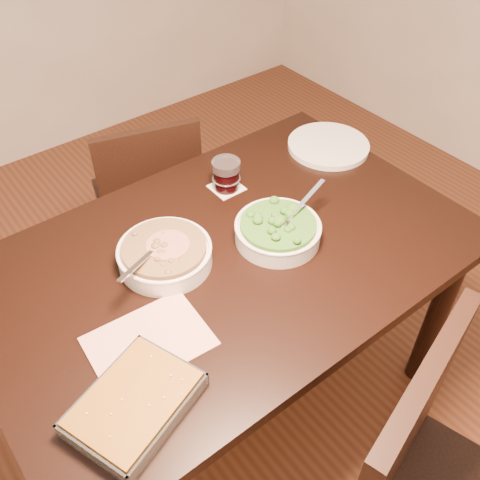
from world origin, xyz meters
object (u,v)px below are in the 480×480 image
(dinner_plate, at_px, (328,145))
(chair_far, at_px, (149,196))
(table, at_px, (229,275))
(baking_dish, at_px, (135,404))
(stew_bowl, at_px, (165,254))
(wine_tumbler, at_px, (226,174))
(broccoli_bowl, at_px, (278,230))

(dinner_plate, xyz_separation_m, chair_far, (-0.49, 0.48, -0.29))
(table, xyz_separation_m, chair_far, (0.11, 0.69, -0.19))
(baking_dish, distance_m, chair_far, 1.15)
(dinner_plate, bearing_deg, table, -161.05)
(table, relative_size, stew_bowl, 5.17)
(baking_dish, relative_size, wine_tumbler, 3.22)
(broccoli_bowl, distance_m, baking_dish, 0.64)
(stew_bowl, relative_size, broccoli_bowl, 0.95)
(table, xyz_separation_m, broccoli_bowl, (0.15, -0.04, 0.13))
(broccoli_bowl, height_order, chair_far, broccoli_bowl)
(broccoli_bowl, bearing_deg, chair_far, 92.70)
(wine_tumbler, height_order, dinner_plate, wine_tumbler)
(wine_tumbler, bearing_deg, dinner_plate, -4.80)
(stew_bowl, xyz_separation_m, chair_far, (0.27, 0.61, -0.32))
(table, bearing_deg, wine_tumbler, 54.22)
(stew_bowl, relative_size, wine_tumbler, 2.70)
(chair_far, bearing_deg, dinner_plate, 151.55)
(baking_dish, distance_m, wine_tumbler, 0.81)
(broccoli_bowl, relative_size, baking_dish, 0.88)
(chair_far, bearing_deg, baking_dish, 75.54)
(baking_dish, bearing_deg, wine_tumbler, 19.18)
(table, height_order, baking_dish, baking_dish)
(dinner_plate, bearing_deg, stew_bowl, -170.11)
(chair_far, bearing_deg, stew_bowl, 82.03)
(stew_bowl, height_order, wine_tumbler, wine_tumbler)
(table, height_order, broccoli_bowl, broccoli_bowl)
(wine_tumbler, bearing_deg, table, -125.78)
(stew_bowl, bearing_deg, dinner_plate, 9.89)
(broccoli_bowl, relative_size, wine_tumbler, 2.83)
(baking_dish, xyz_separation_m, dinner_plate, (1.05, 0.47, -0.01))
(baking_dish, bearing_deg, broccoli_bowl, 0.62)
(baking_dish, relative_size, dinner_plate, 1.13)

